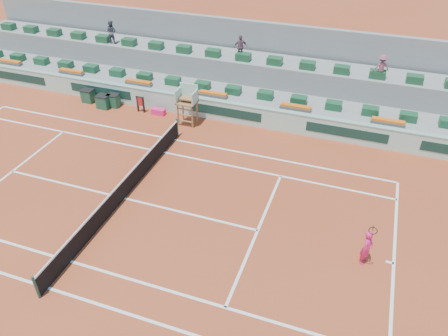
{
  "coord_description": "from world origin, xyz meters",
  "views": [
    {
      "loc": [
        9.57,
        -13.18,
        12.81
      ],
      "look_at": [
        4.0,
        2.5,
        1.0
      ],
      "focal_mm": 35.0,
      "sensor_mm": 36.0,
      "label": 1
    }
  ],
  "objects": [
    {
      "name": "flower_planters",
      "position": [
        -1.5,
        9.0,
        1.33
      ],
      "size": [
        26.8,
        0.36,
        0.28
      ],
      "color": "#525252",
      "rests_on": "seating_tier_lower"
    },
    {
      "name": "stadium_back_wall",
      "position": [
        0.0,
        13.9,
        2.2
      ],
      "size": [
        36.0,
        0.4,
        4.4
      ],
      "primitive_type": "cube",
      "color": "gray",
      "rests_on": "ground"
    },
    {
      "name": "court_lines",
      "position": [
        0.0,
        0.0,
        0.01
      ],
      "size": [
        23.89,
        11.09,
        0.01
      ],
      "color": "white",
      "rests_on": "ground"
    },
    {
      "name": "tennis_net",
      "position": [
        0.0,
        0.0,
        0.53
      ],
      "size": [
        0.1,
        11.97,
        1.1
      ],
      "color": "black",
      "rests_on": "ground"
    },
    {
      "name": "drink_cooler_a",
      "position": [
        -5.29,
        7.86,
        0.42
      ],
      "size": [
        0.72,
        0.62,
        0.84
      ],
      "color": "#184931",
      "rests_on": "ground"
    },
    {
      "name": "advertising_hoarding",
      "position": [
        0.02,
        8.5,
        0.63
      ],
      "size": [
        36.0,
        0.34,
        1.26
      ],
      "color": "#ADDAC6",
      "rests_on": "ground"
    },
    {
      "name": "drink_cooler_b",
      "position": [
        -5.79,
        7.52,
        0.42
      ],
      "size": [
        0.79,
        0.69,
        0.84
      ],
      "color": "#184931",
      "rests_on": "ground"
    },
    {
      "name": "player_bag",
      "position": [
        -2.17,
        7.86,
        0.19
      ],
      "size": [
        0.84,
        0.37,
        0.37
      ],
      "primitive_type": "cube",
      "color": "#FE2173",
      "rests_on": "ground"
    },
    {
      "name": "umpire_chair",
      "position": [
        0.0,
        7.5,
        1.54
      ],
      "size": [
        1.1,
        0.9,
        2.4
      ],
      "color": "brown",
      "rests_on": "ground"
    },
    {
      "name": "towel_rack",
      "position": [
        -3.32,
        7.79,
        0.6
      ],
      "size": [
        0.54,
        0.09,
        1.03
      ],
      "color": "black",
      "rests_on": "ground"
    },
    {
      "name": "ground",
      "position": [
        0.0,
        0.0,
        0.0
      ],
      "size": [
        90.0,
        90.0,
        0.0
      ],
      "primitive_type": "plane",
      "color": "#95381C",
      "rests_on": "ground"
    },
    {
      "name": "spectator_right",
      "position": [
        10.12,
        11.59,
        3.3
      ],
      "size": [
        1.03,
        0.81,
        1.41
      ],
      "primitive_type": "imported",
      "rotation": [
        0.0,
        0.0,
        3.5
      ],
      "color": "#8E4756",
      "rests_on": "seating_tier_upper"
    },
    {
      "name": "seat_row_upper",
      "position": [
        0.0,
        11.7,
        2.82
      ],
      "size": [
        32.9,
        0.6,
        0.44
      ],
      "color": "#18492A",
      "rests_on": "seating_tier_upper"
    },
    {
      "name": "spectator_mid",
      "position": [
        1.73,
        11.95,
        3.33
      ],
      "size": [
        0.92,
        0.68,
        1.46
      ],
      "primitive_type": "imported",
      "rotation": [
        0.0,
        0.0,
        3.57
      ],
      "color": "#744D5D",
      "rests_on": "seating_tier_upper"
    },
    {
      "name": "spectator_left",
      "position": [
        -7.29,
        11.7,
        3.36
      ],
      "size": [
        0.74,
        0.58,
        1.52
      ],
      "primitive_type": "imported",
      "rotation": [
        0.0,
        0.0,
        3.14
      ],
      "color": "#4C4C59",
      "rests_on": "seating_tier_upper"
    },
    {
      "name": "seating_tier_upper",
      "position": [
        0.0,
        12.3,
        1.3
      ],
      "size": [
        36.0,
        2.4,
        2.6
      ],
      "primitive_type": "cube",
      "color": "gray",
      "rests_on": "ground"
    },
    {
      "name": "tennis_player",
      "position": [
        10.76,
        -0.31,
        0.79
      ],
      "size": [
        0.54,
        0.89,
        2.28
      ],
      "color": "#FE2173",
      "rests_on": "ground"
    },
    {
      "name": "drink_cooler_c",
      "position": [
        -7.18,
        7.91,
        0.42
      ],
      "size": [
        0.76,
        0.66,
        0.84
      ],
      "color": "#184931",
      "rests_on": "ground"
    },
    {
      "name": "seat_row_lower",
      "position": [
        0.0,
        9.8,
        1.42
      ],
      "size": [
        32.9,
        0.6,
        0.44
      ],
      "color": "#18492A",
      "rests_on": "seating_tier_lower"
    },
    {
      "name": "seating_tier_lower",
      "position": [
        0.0,
        10.7,
        0.6
      ],
      "size": [
        36.0,
        4.0,
        1.2
      ],
      "primitive_type": "cube",
      "color": "gray",
      "rests_on": "ground"
    }
  ]
}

